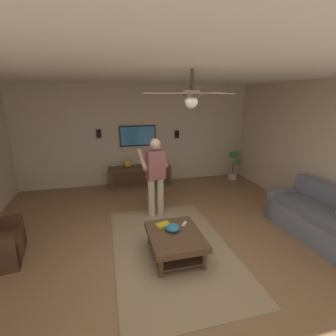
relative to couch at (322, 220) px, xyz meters
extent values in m
plane|color=olive|center=(0.13, 2.72, -0.32)|extent=(8.72, 8.72, 0.00)
cube|color=#C6B299|center=(3.81, 2.72, 1.06)|extent=(0.10, 6.66, 2.76)
cube|color=white|center=(0.13, 2.72, 2.49)|extent=(7.46, 6.66, 0.10)
cube|color=#9E8460|center=(0.30, 2.69, -0.31)|extent=(3.05, 1.87, 0.01)
cube|color=slate|center=(0.00, 0.04, -0.11)|extent=(1.91, 0.85, 0.42)
cube|color=slate|center=(0.86, 0.05, -0.03)|extent=(0.19, 0.84, 0.58)
cube|color=slate|center=(0.00, 0.12, 0.16)|extent=(1.50, 0.61, 0.12)
cube|color=#513823|center=(0.10, 2.69, 0.03)|extent=(1.00, 0.80, 0.10)
cylinder|color=#513823|center=(0.52, 2.37, -0.17)|extent=(0.07, 0.07, 0.30)
cylinder|color=#513823|center=(0.52, 3.01, -0.17)|extent=(0.07, 0.07, 0.30)
cylinder|color=#513823|center=(-0.32, 2.37, -0.17)|extent=(0.07, 0.07, 0.30)
cylinder|color=#513823|center=(-0.32, 3.01, -0.17)|extent=(0.07, 0.07, 0.30)
cube|color=#452F1E|center=(0.10, 2.69, -0.22)|extent=(0.88, 0.68, 0.03)
cube|color=#513823|center=(3.48, 2.75, -0.04)|extent=(0.44, 1.70, 0.55)
cube|color=#412C1C|center=(3.26, 2.75, -0.04)|extent=(0.01, 1.56, 0.39)
cube|color=black|center=(3.72, 2.75, 1.06)|extent=(0.05, 1.01, 0.57)
cube|color=#357FBC|center=(3.70, 2.75, 1.06)|extent=(0.01, 0.95, 0.51)
cylinder|color=#C6B793|center=(1.57, 2.59, 0.09)|extent=(0.14, 0.14, 0.82)
cylinder|color=#C6B793|center=(1.54, 2.79, 0.09)|extent=(0.14, 0.14, 0.82)
cube|color=#8C4C4C|center=(1.55, 2.69, 0.79)|extent=(0.27, 0.39, 0.58)
sphere|color=tan|center=(1.55, 2.69, 1.21)|extent=(0.22, 0.22, 0.22)
cylinder|color=tan|center=(1.77, 2.50, 0.88)|extent=(0.49, 0.16, 0.37)
cylinder|color=tan|center=(1.70, 2.93, 0.88)|extent=(0.49, 0.16, 0.37)
cube|color=white|center=(1.93, 2.75, 0.78)|extent=(0.05, 0.06, 0.16)
cylinder|color=#B7B2A8|center=(3.31, -0.06, -0.22)|extent=(0.24, 0.24, 0.21)
cylinder|color=brown|center=(3.31, -0.06, 0.06)|extent=(0.03, 0.03, 0.34)
sphere|color=#3D7F38|center=(3.29, -0.10, 0.47)|extent=(0.21, 0.21, 0.21)
sphere|color=#3D7F38|center=(3.29, 0.01, 0.46)|extent=(0.18, 0.18, 0.18)
sphere|color=#3D7F38|center=(3.27, -0.17, 0.23)|extent=(0.18, 0.18, 0.18)
ellipsoid|color=teal|center=(0.18, 2.70, 0.13)|extent=(0.23, 0.23, 0.10)
cube|color=white|center=(0.32, 2.46, 0.09)|extent=(0.15, 0.13, 0.02)
cube|color=gold|center=(0.36, 2.81, 0.10)|extent=(0.22, 0.26, 0.04)
sphere|color=gold|center=(3.52, 3.08, 0.34)|extent=(0.22, 0.22, 0.22)
cube|color=black|center=(3.73, 1.60, 1.06)|extent=(0.06, 0.12, 0.22)
cube|color=black|center=(3.73, 3.79, 1.16)|extent=(0.06, 0.12, 0.22)
cylinder|color=#4C3828|center=(-0.19, 2.58, 2.28)|extent=(0.04, 0.04, 0.28)
cylinder|color=#4C3828|center=(-0.19, 2.58, 2.14)|extent=(0.20, 0.20, 0.08)
sphere|color=silver|center=(-0.19, 2.58, 2.04)|extent=(0.16, 0.16, 0.16)
cube|color=brown|center=(0.11, 2.69, 2.14)|extent=(0.57, 0.31, 0.02)
cube|color=brown|center=(-0.22, 2.90, 2.14)|extent=(0.17, 0.57, 0.02)
cube|color=brown|center=(-0.50, 2.54, 2.14)|extent=(0.57, 0.19, 0.02)
cube|color=brown|center=(-0.14, 2.26, 2.14)|extent=(0.21, 0.57, 0.02)
camera|label=1|loc=(-3.15, 3.63, 2.10)|focal=26.42mm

